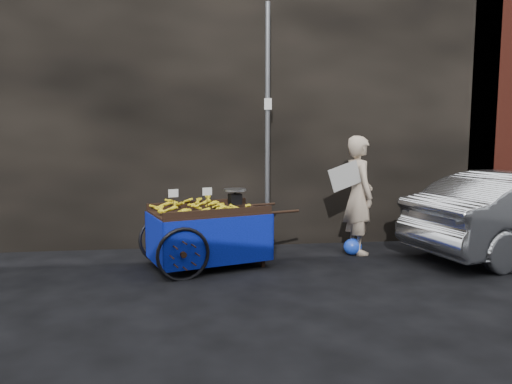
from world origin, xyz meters
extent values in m
plane|color=black|center=(0.00, 0.00, 0.00)|extent=(80.00, 80.00, 0.00)
cube|color=black|center=(-1.00, 2.60, 2.50)|extent=(11.00, 2.00, 5.00)
cylinder|color=slate|center=(0.30, 1.30, 2.00)|extent=(0.08, 0.08, 4.00)
cube|color=white|center=(0.30, 1.25, 2.40)|extent=(0.12, 0.02, 0.18)
cube|color=black|center=(-0.71, 0.38, 0.79)|extent=(1.80, 1.42, 0.06)
cube|color=black|center=(-0.85, 0.82, 0.86)|extent=(1.52, 0.51, 0.10)
cube|color=black|center=(-0.57, -0.06, 0.86)|extent=(1.52, 0.51, 0.10)
cube|color=black|center=(0.07, 0.21, 0.39)|extent=(0.06, 0.06, 0.79)
cube|color=black|center=(-0.17, 0.96, 0.39)|extent=(0.06, 0.06, 0.79)
cylinder|color=black|center=(0.40, 0.32, 0.79)|extent=(0.48, 0.19, 0.04)
cylinder|color=black|center=(0.16, 1.07, 0.79)|extent=(0.48, 0.19, 0.04)
torus|color=black|center=(-1.06, -0.29, 0.35)|extent=(0.72, 0.27, 0.74)
torus|color=black|center=(-1.39, 0.72, 0.35)|extent=(0.72, 0.27, 0.74)
cylinder|color=black|center=(-1.23, 0.22, 0.35)|extent=(0.38, 1.07, 0.05)
cube|color=navy|center=(-0.56, -0.10, 0.45)|extent=(1.55, 0.51, 0.67)
cube|color=navy|center=(-0.86, 0.86, 0.45)|extent=(1.55, 0.51, 0.67)
cube|color=navy|center=(-1.47, 0.14, 0.45)|extent=(0.33, 0.98, 0.67)
cube|color=navy|center=(0.05, 0.62, 0.45)|extent=(0.33, 0.98, 0.67)
cube|color=black|center=(-0.30, 0.56, 0.96)|extent=(0.21, 0.19, 0.16)
cylinder|color=silver|center=(-0.30, 0.56, 1.09)|extent=(0.42, 0.42, 0.03)
cube|color=white|center=(-1.19, 0.11, 1.11)|extent=(0.13, 0.05, 0.11)
cube|color=white|center=(-0.72, 0.26, 1.11)|extent=(0.13, 0.05, 0.11)
imported|color=#BEA78D|center=(1.71, 0.85, 0.95)|extent=(0.53, 0.74, 1.89)
cube|color=beige|center=(1.41, 0.64, 1.27)|extent=(0.58, 0.11, 0.50)
ellipsoid|color=blue|center=(1.59, 0.73, 0.13)|extent=(0.29, 0.24, 0.26)
camera|label=1|loc=(-0.94, -6.79, 1.96)|focal=35.00mm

